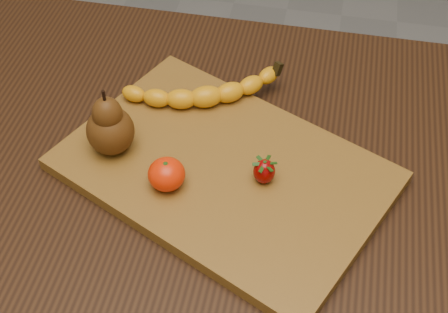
% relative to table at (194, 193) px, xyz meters
% --- Properties ---
extents(table, '(1.00, 0.70, 0.76)m').
position_rel_table_xyz_m(table, '(0.00, 0.00, 0.00)').
color(table, black).
rests_on(table, ground).
extents(cutting_board, '(0.53, 0.46, 0.02)m').
position_rel_table_xyz_m(cutting_board, '(0.06, -0.04, 0.11)').
color(cutting_board, brown).
rests_on(cutting_board, table).
extents(banana, '(0.22, 0.14, 0.03)m').
position_rel_table_xyz_m(banana, '(0.00, 0.09, 0.13)').
color(banana, '#F19E0B').
rests_on(banana, cutting_board).
extents(pear, '(0.08, 0.08, 0.11)m').
position_rel_table_xyz_m(pear, '(-0.11, -0.03, 0.17)').
color(pear, '#4F2B0C').
rests_on(pear, cutting_board).
extents(mandarin, '(0.06, 0.06, 0.04)m').
position_rel_table_xyz_m(mandarin, '(-0.01, -0.09, 0.14)').
color(mandarin, '#EF2702').
rests_on(mandarin, cutting_board).
extents(strawberry, '(0.04, 0.04, 0.04)m').
position_rel_table_xyz_m(strawberry, '(0.12, -0.05, 0.14)').
color(strawberry, '#860303').
rests_on(strawberry, cutting_board).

